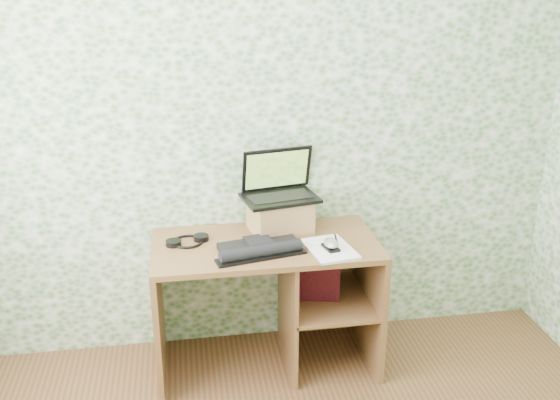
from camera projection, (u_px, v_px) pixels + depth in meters
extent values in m
plane|color=white|center=(257.00, 128.00, 3.40)|extent=(3.50, 0.00, 3.50)
cube|color=brown|center=(266.00, 246.00, 3.32)|extent=(1.20, 0.60, 0.03)
cube|color=brown|center=(159.00, 316.00, 3.36)|extent=(0.03, 0.60, 0.72)
cube|color=brown|center=(368.00, 299.00, 3.54)|extent=(0.03, 0.60, 0.72)
cube|color=brown|center=(287.00, 305.00, 3.47)|extent=(0.02, 0.56, 0.72)
cube|color=brown|center=(328.00, 299.00, 3.49)|extent=(0.46, 0.56, 0.02)
cube|color=brown|center=(318.00, 278.00, 3.77)|extent=(0.48, 0.02, 0.72)
cube|color=#A37349|center=(280.00, 215.00, 3.43)|extent=(0.36, 0.31, 0.19)
cube|color=black|center=(280.00, 198.00, 3.39)|extent=(0.44, 0.34, 0.02)
cube|color=black|center=(280.00, 197.00, 3.38)|extent=(0.36, 0.21, 0.00)
cube|color=black|center=(277.00, 169.00, 3.45)|extent=(0.40, 0.14, 0.25)
cube|color=#345A19|center=(277.00, 170.00, 3.44)|extent=(0.36, 0.11, 0.21)
cube|color=black|center=(258.00, 245.00, 3.24)|extent=(0.43, 0.23, 0.03)
cube|color=black|center=(258.00, 244.00, 3.24)|extent=(0.16, 0.16, 0.05)
cylinder|color=black|center=(261.00, 251.00, 3.14)|extent=(0.43, 0.15, 0.07)
cube|color=black|center=(261.00, 256.00, 3.14)|extent=(0.48, 0.19, 0.01)
torus|color=black|center=(188.00, 242.00, 3.31)|extent=(0.21, 0.21, 0.01)
cylinder|color=black|center=(174.00, 243.00, 3.28)|extent=(0.08, 0.08, 0.03)
cylinder|color=black|center=(201.00, 238.00, 3.34)|extent=(0.08, 0.08, 0.03)
cube|color=white|center=(330.00, 249.00, 3.22)|extent=(0.27, 0.34, 0.01)
ellipsoid|color=#BDBDC0|center=(331.00, 245.00, 3.20)|extent=(0.10, 0.13, 0.04)
cylinder|color=black|center=(336.00, 239.00, 3.31)|extent=(0.03, 0.14, 0.01)
cube|color=maroon|center=(318.00, 275.00, 3.43)|extent=(0.25, 0.13, 0.29)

